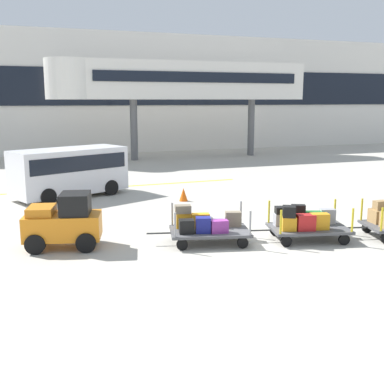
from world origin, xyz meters
name	(u,v)px	position (x,y,z in m)	size (l,w,h in m)	color
ground_plane	(236,239)	(0.00, 0.00, 0.00)	(120.00, 120.00, 0.00)	#B2ADA0
apron_lead_line	(75,190)	(-3.82, 9.90, 0.00)	(16.36, 0.20, 0.01)	yellow
terminal_building	(101,93)	(0.00, 25.98, 4.66)	(58.09, 2.51, 9.30)	silver
jet_bridge	(172,81)	(4.05, 19.99, 5.41)	(18.43, 3.00, 6.77)	silver
baggage_tug	(64,222)	(-4.96, 0.87, 0.75)	(2.30, 1.63, 1.58)	orange
baggage_cart_lead	(206,226)	(-0.99, -0.02, 0.51)	(3.09, 1.89, 1.10)	#4C4C4F
baggage_cart_middle	(305,222)	(1.91, -0.73, 0.55)	(3.09, 1.89, 1.13)	#4C4C4F
shuttle_van	(69,169)	(-4.15, 8.26, 1.23)	(5.16, 3.67, 2.10)	silver
safety_cone_far	(183,194)	(0.22, 5.81, 0.28)	(0.36, 0.36, 0.55)	#EA590F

